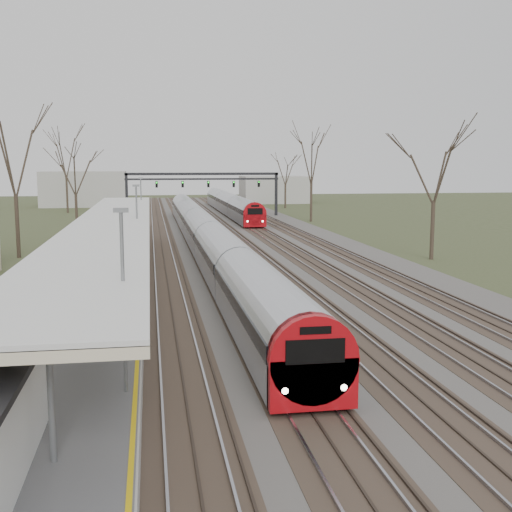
{
  "coord_description": "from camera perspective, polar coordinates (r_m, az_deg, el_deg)",
  "views": [
    {
      "loc": [
        -6.94,
        -3.19,
        7.2
      ],
      "look_at": [
        -1.02,
        32.58,
        2.0
      ],
      "focal_mm": 45.0,
      "sensor_mm": 36.0,
      "label": 1
    }
  ],
  "objects": [
    {
      "name": "signal_gantry",
      "position": [
        88.51,
        -4.73,
        6.65
      ],
      "size": [
        21.0,
        0.59,
        6.08
      ],
      "color": "black",
      "rests_on": "ground"
    },
    {
      "name": "canopy",
      "position": [
        36.39,
        -12.69,
        2.8
      ],
      "size": [
        4.1,
        50.0,
        3.11
      ],
      "color": "slate",
      "rests_on": "platform"
    },
    {
      "name": "train_near",
      "position": [
        54.63,
        -4.68,
        2.12
      ],
      "size": [
        2.62,
        75.21,
        3.05
      ],
      "color": "#AFB3BA",
      "rests_on": "ground"
    },
    {
      "name": "track_bed",
      "position": [
        59.07,
        -2.32,
        1.21
      ],
      "size": [
        24.0,
        160.0,
        0.22
      ],
      "color": "#474442",
      "rests_on": "ground"
    },
    {
      "name": "tree_east_far",
      "position": [
        49.81,
        15.62,
        7.96
      ],
      "size": [
        5.0,
        5.0,
        10.3
      ],
      "color": "#2D231C",
      "rests_on": "ground"
    },
    {
      "name": "tree_west_far",
      "position": [
        52.18,
        -20.75,
        8.54
      ],
      "size": [
        5.5,
        5.5,
        11.33
      ],
      "color": "#2D231C",
      "rests_on": "ground"
    },
    {
      "name": "train_far",
      "position": [
        93.07,
        -2.32,
        4.63
      ],
      "size": [
        2.62,
        45.21,
        3.05
      ],
      "color": "#AFB3BA",
      "rests_on": "ground"
    },
    {
      "name": "platform",
      "position": [
        41.3,
        -12.2,
        -1.36
      ],
      "size": [
        3.5,
        69.0,
        1.0
      ],
      "primitive_type": "cube",
      "color": "#9E9B93",
      "rests_on": "ground"
    }
  ]
}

